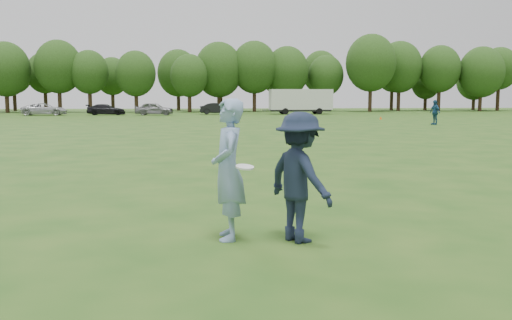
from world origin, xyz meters
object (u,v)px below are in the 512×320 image
(car_c, at_px, (45,109))
(car_f, at_px, (217,109))
(thrower, at_px, (228,170))
(car_d, at_px, (106,110))
(field_cone, at_px, (381,118))
(cargo_trailer, at_px, (301,100))
(car_e, at_px, (154,109))
(defender, at_px, (300,177))
(player_far_b, at_px, (435,112))

(car_c, xyz_separation_m, car_f, (20.84, 1.40, 0.00))
(thrower, relative_size, car_c, 0.41)
(car_d, xyz_separation_m, field_cone, (29.03, -16.69, -0.52))
(field_cone, height_order, cargo_trailer, cargo_trailer)
(car_e, relative_size, field_cone, 15.23)
(car_d, distance_m, car_f, 13.72)
(car_d, xyz_separation_m, car_e, (5.95, -1.42, 0.11))
(defender, relative_size, player_far_b, 0.99)
(car_d, bearing_deg, defender, -171.01)
(car_e, bearing_deg, defender, -169.29)
(thrower, height_order, player_far_b, thrower)
(car_f, bearing_deg, car_c, 95.28)
(player_far_b, bearing_deg, car_d, -145.54)
(field_cone, bearing_deg, thrower, -112.28)
(car_d, distance_m, car_e, 6.12)
(car_f, bearing_deg, car_d, 95.21)
(car_c, distance_m, car_e, 13.13)
(defender, xyz_separation_m, car_f, (1.52, 61.55, -0.24))
(car_c, bearing_deg, car_d, -89.33)
(car_d, height_order, car_e, car_e)
(car_f, bearing_deg, car_e, 108.12)
(player_far_b, relative_size, cargo_trailer, 0.22)
(player_far_b, xyz_separation_m, car_d, (-29.61, 27.44, -0.31))
(car_d, bearing_deg, cargo_trailer, -90.41)
(car_c, relative_size, car_f, 1.19)
(car_c, bearing_deg, car_e, -97.32)
(defender, distance_m, field_cone, 47.08)
(field_cone, distance_m, cargo_trailer, 18.18)
(car_e, height_order, cargo_trailer, cargo_trailer)
(car_c, distance_m, car_d, 7.17)
(defender, relative_size, car_c, 0.37)
(car_e, distance_m, car_f, 8.08)
(thrower, distance_m, car_c, 62.62)
(car_e, bearing_deg, car_d, 81.34)
(player_far_b, height_order, car_e, player_far_b)
(thrower, xyz_separation_m, player_far_b, (18.49, 32.95, -0.08))
(defender, xyz_separation_m, car_d, (-12.16, 60.65, -0.29))
(thrower, height_order, car_e, thrower)
(car_d, bearing_deg, car_e, -105.74)
(player_far_b, distance_m, car_f, 32.51)
(car_f, bearing_deg, player_far_b, -149.22)
(field_cone, xyz_separation_m, cargo_trailer, (-4.55, 17.53, 1.63))
(thrower, height_order, defender, thrower)
(car_c, bearing_deg, car_f, -89.48)
(car_c, height_order, car_d, car_c)
(player_far_b, bearing_deg, car_c, -138.96)
(car_f, relative_size, cargo_trailer, 0.49)
(defender, bearing_deg, thrower, 46.71)
(car_d, distance_m, cargo_trailer, 24.51)
(car_e, xyz_separation_m, field_cone, (23.08, -15.28, -0.63))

